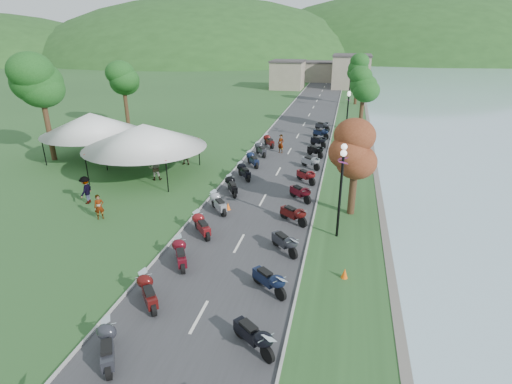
# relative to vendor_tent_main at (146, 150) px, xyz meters

# --- Properties ---
(road) EXTENTS (7.00, 120.00, 0.02)m
(road) POSITION_rel_vendor_tent_main_xyz_m (9.86, 14.91, -1.99)
(road) COLOR #37373A
(road) RESTS_ON ground
(hills_backdrop) EXTENTS (360.00, 120.00, 76.00)m
(hills_backdrop) POSITION_rel_vendor_tent_main_xyz_m (9.86, 174.91, -2.00)
(hills_backdrop) COLOR #285621
(hills_backdrop) RESTS_ON ground
(far_building) EXTENTS (18.00, 16.00, 5.00)m
(far_building) POSITION_rel_vendor_tent_main_xyz_m (7.86, 59.91, 0.50)
(far_building) COLOR gray
(far_building) RESTS_ON ground
(moto_row_left) EXTENTS (2.60, 42.67, 1.10)m
(moto_row_left) POSITION_rel_vendor_tent_main_xyz_m (7.61, -10.15, -1.45)
(moto_row_left) COLOR #331411
(moto_row_left) RESTS_ON ground
(moto_row_right) EXTENTS (2.60, 43.53, 1.10)m
(moto_row_right) POSITION_rel_vendor_tent_main_xyz_m (12.25, -2.52, -1.45)
(moto_row_right) COLOR #331411
(moto_row_right) RESTS_ON ground
(vendor_tent_main) EXTENTS (6.23, 6.23, 4.00)m
(vendor_tent_main) POSITION_rel_vendor_tent_main_xyz_m (0.00, 0.00, 0.00)
(vendor_tent_main) COLOR silver
(vendor_tent_main) RESTS_ON ground
(vendor_tent_side) EXTENTS (5.70, 5.70, 4.00)m
(vendor_tent_side) POSITION_rel_vendor_tent_main_xyz_m (-6.54, 3.01, 0.00)
(vendor_tent_side) COLOR silver
(vendor_tent_side) RESTS_ON ground
(tree_park_left) EXTENTS (3.84, 3.84, 10.68)m
(tree_park_left) POSITION_rel_vendor_tent_main_xyz_m (-9.84, 1.72, 3.34)
(tree_park_left) COLOR #1F5C1E
(tree_park_left) RESTS_ON ground
(tree_lakeside) EXTENTS (2.29, 2.29, 6.35)m
(tree_lakeside) POSITION_rel_vendor_tent_main_xyz_m (15.57, -3.89, 1.18)
(tree_lakeside) COLOR #1F5C1E
(tree_lakeside) RESTS_ON ground
(pedestrian_a) EXTENTS (0.69, 0.66, 1.54)m
(pedestrian_a) POSITION_rel_vendor_tent_main_xyz_m (0.98, -8.01, -2.00)
(pedestrian_a) COLOR slate
(pedestrian_a) RESTS_ON ground
(pedestrian_b) EXTENTS (1.02, 0.80, 1.86)m
(pedestrian_b) POSITION_rel_vendor_tent_main_xyz_m (1.14, -1.01, -2.00)
(pedestrian_b) COLOR slate
(pedestrian_b) RESTS_ON ground
(pedestrian_c) EXTENTS (0.63, 1.23, 1.83)m
(pedestrian_c) POSITION_rel_vendor_tent_main_xyz_m (-1.20, -6.10, -2.00)
(pedestrian_c) COLOR slate
(pedestrian_c) RESTS_ON ground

